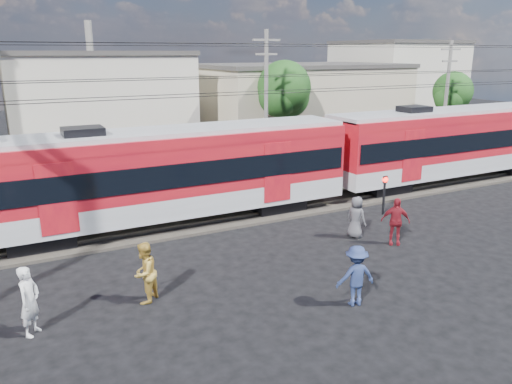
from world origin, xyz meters
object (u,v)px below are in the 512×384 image
(commuter_train, at_px, (172,171))
(pedestrian_a, at_px, (29,301))
(crossing_signal, at_px, (385,188))
(car_silver, at_px, (473,145))
(pedestrian_c, at_px, (356,276))

(commuter_train, relative_size, pedestrian_a, 26.17)
(pedestrian_a, relative_size, crossing_signal, 1.06)
(car_silver, bearing_deg, crossing_signal, 118.78)
(pedestrian_c, relative_size, car_silver, 0.41)
(pedestrian_a, distance_m, crossing_signal, 15.53)
(pedestrian_a, distance_m, pedestrian_c, 8.99)
(commuter_train, xyz_separation_m, crossing_signal, (9.04, -2.98, -1.14))
(commuter_train, xyz_separation_m, pedestrian_a, (-6.06, -6.59, -1.44))
(crossing_signal, bearing_deg, pedestrian_c, -136.21)
(car_silver, bearing_deg, commuter_train, 102.74)
(crossing_signal, bearing_deg, pedestrian_a, -166.55)
(pedestrian_a, relative_size, car_silver, 0.43)
(commuter_train, bearing_deg, pedestrian_a, -132.60)
(pedestrian_c, bearing_deg, car_silver, -136.53)
(pedestrian_c, height_order, crossing_signal, pedestrian_c)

